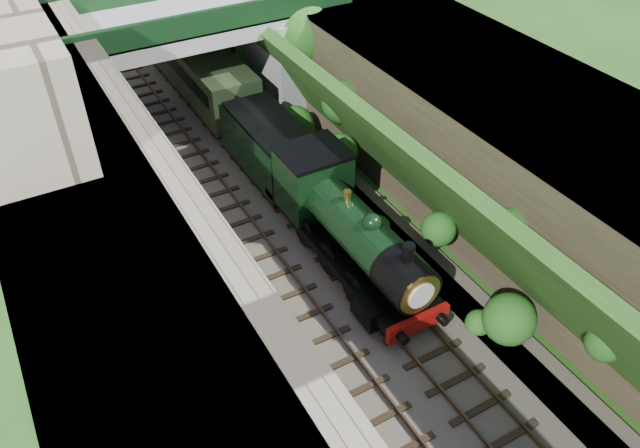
% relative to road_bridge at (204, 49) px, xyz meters
% --- Properties ---
extents(ground, '(160.00, 160.00, 0.00)m').
position_rel_road_bridge_xyz_m(ground, '(-0.94, -24.00, -4.08)').
color(ground, '#1E4714').
rests_on(ground, ground).
extents(trackbed, '(10.00, 90.00, 0.20)m').
position_rel_road_bridge_xyz_m(trackbed, '(-0.94, -4.00, -3.98)').
color(trackbed, '#473F38').
rests_on(trackbed, ground).
extents(retaining_wall, '(1.00, 90.00, 7.00)m').
position_rel_road_bridge_xyz_m(retaining_wall, '(-6.44, -4.00, -0.58)').
color(retaining_wall, '#756B56').
rests_on(retaining_wall, ground).
extents(street_plateau_left, '(6.00, 90.00, 7.00)m').
position_rel_road_bridge_xyz_m(street_plateau_left, '(-9.94, -4.00, -0.58)').
color(street_plateau_left, '#262628').
rests_on(street_plateau_left, ground).
extents(street_plateau_right, '(8.00, 90.00, 6.25)m').
position_rel_road_bridge_xyz_m(street_plateau_right, '(8.56, -4.00, -0.95)').
color(street_plateau_right, '#262628').
rests_on(street_plateau_right, ground).
extents(embankment_slope, '(4.43, 90.00, 6.36)m').
position_rel_road_bridge_xyz_m(embankment_slope, '(3.99, -4.03, -1.43)').
color(embankment_slope, '#1E4714').
rests_on(embankment_slope, ground).
extents(track_left, '(2.50, 90.00, 0.20)m').
position_rel_road_bridge_xyz_m(track_left, '(-2.94, -4.00, -3.83)').
color(track_left, black).
rests_on(track_left, trackbed).
extents(track_right, '(2.50, 90.00, 0.20)m').
position_rel_road_bridge_xyz_m(track_right, '(0.26, -4.00, -3.83)').
color(track_right, black).
rests_on(track_right, trackbed).
extents(road_bridge, '(16.00, 6.40, 7.25)m').
position_rel_road_bridge_xyz_m(road_bridge, '(0.00, 0.00, 0.00)').
color(road_bridge, gray).
rests_on(road_bridge, ground).
extents(tree, '(3.60, 3.80, 6.60)m').
position_rel_road_bridge_xyz_m(tree, '(4.97, -2.23, 0.57)').
color(tree, black).
rests_on(tree, ground).
extents(locomotive, '(3.10, 10.22, 3.83)m').
position_rel_road_bridge_xyz_m(locomotive, '(0.26, -14.76, -2.18)').
color(locomotive, black).
rests_on(locomotive, trackbed).
extents(tender, '(2.70, 6.00, 3.05)m').
position_rel_road_bridge_xyz_m(tender, '(0.26, -7.39, -2.46)').
color(tender, black).
rests_on(tender, trackbed).
extents(coach_front, '(2.90, 18.00, 3.70)m').
position_rel_road_bridge_xyz_m(coach_front, '(0.26, 5.21, -2.03)').
color(coach_front, black).
rests_on(coach_front, trackbed).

